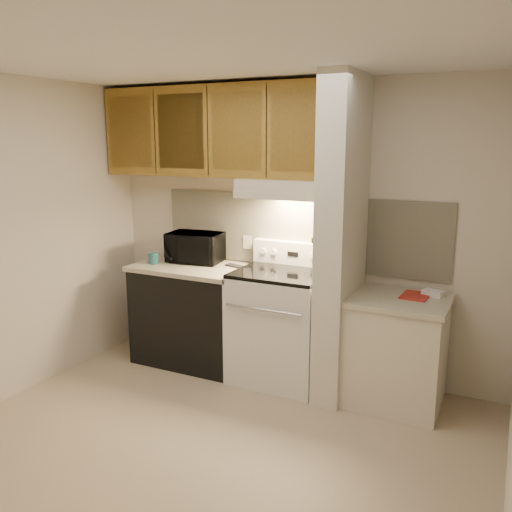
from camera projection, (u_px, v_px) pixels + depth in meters
The scene contains 49 objects.
floor at pixel (212, 444), 3.66m from camera, with size 3.60×3.60×0.00m, color tan.
ceiling at pixel (204, 54), 3.13m from camera, with size 3.60×3.60×0.00m, color white.
wall_back at pixel (298, 230), 4.71m from camera, with size 3.60×0.02×2.50m, color beige.
wall_left at pixel (8, 241), 4.17m from camera, with size 0.02×3.00×2.50m, color beige.
backsplash at pixel (297, 231), 4.71m from camera, with size 2.60×0.02×0.63m, color beige.
range_body at pixel (281, 328), 4.58m from camera, with size 0.76×0.65×0.92m, color silver.
oven_window at pixel (265, 335), 4.29m from camera, with size 0.50×0.01×0.30m, color black.
oven_handle at pixel (263, 310), 4.21m from camera, with size 0.02×0.02×0.65m, color silver.
cooktop at pixel (281, 273), 4.48m from camera, with size 0.74×0.64×0.03m, color black.
range_backguard at pixel (295, 253), 4.70m from camera, with size 0.76×0.08×0.20m, color silver.
range_display at pixel (293, 254), 4.67m from camera, with size 0.10×0.01×0.04m, color black.
range_knob_left_outer at pixel (263, 251), 4.78m from camera, with size 0.05×0.05×0.02m, color silver.
range_knob_left_inner at pixel (274, 252), 4.74m from camera, with size 0.05×0.05×0.02m, color silver.
range_knob_right_inner at pixel (312, 256), 4.58m from camera, with size 0.05×0.05×0.02m, color silver.
range_knob_right_outer at pixel (323, 257), 4.54m from camera, with size 0.05×0.05×0.02m, color silver.
dishwasher_front at pixel (193, 316), 4.97m from camera, with size 1.00×0.63×0.87m, color black.
left_countertop at pixel (192, 267), 4.87m from camera, with size 1.04×0.67×0.04m, color #B7AE93.
spoon_rest at pixel (237, 266), 4.80m from camera, with size 0.23×0.07×0.02m, color black.
teal_jar at pixel (154, 258), 4.92m from camera, with size 0.09×0.09×0.10m, color #236468.
outlet at pixel (247, 242), 4.93m from camera, with size 0.08×0.01×0.12m, color beige.
microwave at pixel (196, 247), 4.99m from camera, with size 0.49×0.33×0.27m, color black.
partition_pillar at pixel (342, 241), 4.19m from camera, with size 0.22×0.70×2.50m, color beige.
pillar_trim at pixel (328, 233), 4.22m from camera, with size 0.01×0.70×0.04m, color olive.
knife_strip at pixel (325, 232), 4.18m from camera, with size 0.02×0.42×0.04m, color black.
knife_blade_a at pixel (316, 248), 4.06m from camera, with size 0.01×0.04×0.16m, color silver.
knife_handle_a at pixel (316, 228), 4.02m from camera, with size 0.02×0.02×0.10m, color black.
knife_blade_b at pixel (319, 247), 4.13m from camera, with size 0.01×0.04×0.18m, color silver.
knife_handle_b at pixel (321, 227), 4.11m from camera, with size 0.02×0.02×0.10m, color black.
knife_blade_c at pixel (323, 247), 4.21m from camera, with size 0.01×0.04×0.20m, color silver.
knife_handle_c at pixel (323, 225), 4.16m from camera, with size 0.02×0.02×0.10m, color black.
knife_blade_d at pixel (326, 243), 4.27m from camera, with size 0.01×0.04×0.16m, color silver.
knife_handle_d at pixel (328, 224), 4.26m from camera, with size 0.02×0.02×0.10m, color black.
knife_blade_e at pixel (330, 242), 4.35m from camera, with size 0.01×0.04×0.18m, color silver.
knife_handle_e at pixel (330, 223), 4.30m from camera, with size 0.02×0.02×0.10m, color black.
oven_mitt at pixel (332, 250), 4.42m from camera, with size 0.03×0.11×0.26m, color gray.
right_cab_base at pixel (396, 354), 4.16m from camera, with size 0.70×0.60×0.81m, color beige.
right_countertop at pixel (399, 301), 4.07m from camera, with size 0.74×0.64×0.04m, color #B7AE93.
red_folder at pixel (415, 296), 4.11m from camera, with size 0.20×0.27×0.01m, color #AC2A1F.
white_box at pixel (433, 293), 4.13m from camera, with size 0.15×0.10×0.04m, color white.
range_hood at pixel (288, 188), 4.44m from camera, with size 0.78×0.44×0.15m, color beige.
hood_lip at pixel (278, 196), 4.27m from camera, with size 0.78×0.04×0.06m, color beige.
upper_cabinets at pixel (217, 132), 4.68m from camera, with size 2.18×0.33×0.77m, color olive.
cab_door_a at pixel (130, 132), 4.89m from camera, with size 0.46×0.01×0.63m, color olive.
cab_gap_a at pixel (155, 132), 4.78m from camera, with size 0.01×0.01×0.73m, color black.
cab_door_b at pixel (181, 132), 4.66m from camera, with size 0.46×0.01×0.63m, color olive.
cab_gap_b at pixel (208, 131), 4.54m from camera, with size 0.01×0.01×0.73m, color black.
cab_door_c at pixel (236, 131), 4.42m from camera, with size 0.46×0.01×0.63m, color olive.
cab_gap_c at pixel (267, 131), 4.31m from camera, with size 0.01×0.01×0.73m, color black.
cab_door_d at pixel (298, 131), 4.19m from camera, with size 0.46×0.01×0.63m, color olive.
Camera 1 is at (1.73, -2.84, 2.01)m, focal length 38.00 mm.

